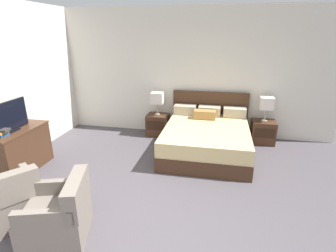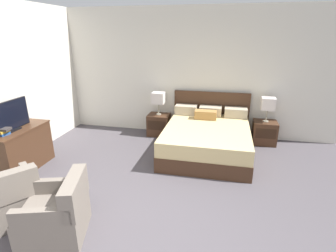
{
  "view_description": "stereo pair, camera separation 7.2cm",
  "coord_description": "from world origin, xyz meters",
  "px_view_note": "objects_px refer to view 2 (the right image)",
  "views": [
    {
      "loc": [
        0.87,
        -2.12,
        2.27
      ],
      "look_at": [
        0.01,
        2.08,
        0.75
      ],
      "focal_mm": 28.0,
      "sensor_mm": 36.0,
      "label": 1
    },
    {
      "loc": [
        0.94,
        -2.1,
        2.27
      ],
      "look_at": [
        0.01,
        2.08,
        0.75
      ],
      "focal_mm": 28.0,
      "sensor_mm": 36.0,
      "label": 2
    }
  ],
  "objects_px": {
    "table_lamp_left": "(159,98)",
    "dresser": "(20,148)",
    "table_lamp_right": "(268,104)",
    "armchair_companion": "(57,215)",
    "book_red_cover": "(2,133)",
    "bed": "(207,138)",
    "book_blue_cover": "(1,131)",
    "armchair_by_window": "(8,200)",
    "tv": "(9,117)",
    "book_small_top": "(2,129)",
    "nightstand_left": "(159,125)",
    "nightstand_right": "(264,132)"
  },
  "relations": [
    {
      "from": "book_red_cover",
      "to": "armchair_by_window",
      "type": "distance_m",
      "value": 1.32
    },
    {
      "from": "dresser",
      "to": "book_small_top",
      "type": "relative_size",
      "value": 4.43
    },
    {
      "from": "armchair_by_window",
      "to": "dresser",
      "type": "bearing_deg",
      "value": 124.49
    },
    {
      "from": "nightstand_left",
      "to": "book_blue_cover",
      "type": "distance_m",
      "value": 3.15
    },
    {
      "from": "book_red_cover",
      "to": "book_small_top",
      "type": "height_order",
      "value": "book_small_top"
    },
    {
      "from": "nightstand_right",
      "to": "dresser",
      "type": "xyz_separation_m",
      "value": [
        -4.29,
        -2.13,
        0.14
      ]
    },
    {
      "from": "table_lamp_right",
      "to": "dresser",
      "type": "distance_m",
      "value": 4.81
    },
    {
      "from": "table_lamp_left",
      "to": "tv",
      "type": "distance_m",
      "value": 2.94
    },
    {
      "from": "table_lamp_left",
      "to": "book_small_top",
      "type": "distance_m",
      "value": 3.08
    },
    {
      "from": "book_red_cover",
      "to": "armchair_by_window",
      "type": "relative_size",
      "value": 0.22
    },
    {
      "from": "book_small_top",
      "to": "armchair_by_window",
      "type": "relative_size",
      "value": 0.26
    },
    {
      "from": "nightstand_right",
      "to": "book_blue_cover",
      "type": "height_order",
      "value": "book_blue_cover"
    },
    {
      "from": "table_lamp_left",
      "to": "book_small_top",
      "type": "bearing_deg",
      "value": -128.54
    },
    {
      "from": "armchair_companion",
      "to": "armchair_by_window",
      "type": "bearing_deg",
      "value": 171.53
    },
    {
      "from": "nightstand_left",
      "to": "nightstand_right",
      "type": "height_order",
      "value": "same"
    },
    {
      "from": "tv",
      "to": "table_lamp_left",
      "type": "bearing_deg",
      "value": 48.91
    },
    {
      "from": "nightstand_right",
      "to": "book_small_top",
      "type": "bearing_deg",
      "value": -150.59
    },
    {
      "from": "book_blue_cover",
      "to": "table_lamp_left",
      "type": "bearing_deg",
      "value": 51.05
    },
    {
      "from": "table_lamp_right",
      "to": "armchair_companion",
      "type": "xyz_separation_m",
      "value": [
        -2.69,
        -3.43,
        -0.6
      ]
    },
    {
      "from": "bed",
      "to": "table_lamp_left",
      "type": "relative_size",
      "value": 3.84
    },
    {
      "from": "nightstand_left",
      "to": "book_red_cover",
      "type": "height_order",
      "value": "book_red_cover"
    },
    {
      "from": "dresser",
      "to": "book_blue_cover",
      "type": "relative_size",
      "value": 5.21
    },
    {
      "from": "nightstand_right",
      "to": "table_lamp_left",
      "type": "xyz_separation_m",
      "value": [
        -2.35,
        0.0,
        0.64
      ]
    },
    {
      "from": "table_lamp_left",
      "to": "dresser",
      "type": "bearing_deg",
      "value": -132.28
    },
    {
      "from": "table_lamp_left",
      "to": "book_red_cover",
      "type": "distance_m",
      "value": 3.1
    },
    {
      "from": "nightstand_right",
      "to": "table_lamp_left",
      "type": "relative_size",
      "value": 0.94
    },
    {
      "from": "nightstand_right",
      "to": "book_small_top",
      "type": "relative_size",
      "value": 2.01
    },
    {
      "from": "nightstand_left",
      "to": "dresser",
      "type": "relative_size",
      "value": 0.45
    },
    {
      "from": "table_lamp_right",
      "to": "book_blue_cover",
      "type": "distance_m",
      "value": 4.93
    },
    {
      "from": "bed",
      "to": "tv",
      "type": "relative_size",
      "value": 2.48
    },
    {
      "from": "bed",
      "to": "book_red_cover",
      "type": "relative_size",
      "value": 9.5
    },
    {
      "from": "tv",
      "to": "nightstand_left",
      "type": "bearing_deg",
      "value": 48.89
    },
    {
      "from": "table_lamp_right",
      "to": "dresser",
      "type": "relative_size",
      "value": 0.48
    },
    {
      "from": "book_red_cover",
      "to": "armchair_companion",
      "type": "relative_size",
      "value": 0.25
    },
    {
      "from": "dresser",
      "to": "armchair_companion",
      "type": "distance_m",
      "value": 2.07
    },
    {
      "from": "bed",
      "to": "table_lamp_left",
      "type": "xyz_separation_m",
      "value": [
        -1.18,
        0.71,
        0.58
      ]
    },
    {
      "from": "bed",
      "to": "tv",
      "type": "xyz_separation_m",
      "value": [
        -3.11,
        -1.5,
        0.69
      ]
    },
    {
      "from": "dresser",
      "to": "armchair_companion",
      "type": "relative_size",
      "value": 1.27
    },
    {
      "from": "tv",
      "to": "armchair_by_window",
      "type": "bearing_deg",
      "value": -53.5
    },
    {
      "from": "nightstand_right",
      "to": "armchair_by_window",
      "type": "distance_m",
      "value": 4.8
    },
    {
      "from": "tv",
      "to": "armchair_by_window",
      "type": "relative_size",
      "value": 0.84
    },
    {
      "from": "book_small_top",
      "to": "tv",
      "type": "bearing_deg",
      "value": 93.19
    },
    {
      "from": "nightstand_left",
      "to": "table_lamp_right",
      "type": "relative_size",
      "value": 0.94
    },
    {
      "from": "table_lamp_left",
      "to": "book_red_cover",
      "type": "bearing_deg",
      "value": -128.89
    },
    {
      "from": "tv",
      "to": "book_small_top",
      "type": "relative_size",
      "value": 3.3
    },
    {
      "from": "table_lamp_left",
      "to": "tv",
      "type": "xyz_separation_m",
      "value": [
        -1.93,
        -2.22,
        0.11
      ]
    },
    {
      "from": "armchair_companion",
      "to": "dresser",
      "type": "bearing_deg",
      "value": 140.83
    },
    {
      "from": "nightstand_left",
      "to": "dresser",
      "type": "height_order",
      "value": "dresser"
    },
    {
      "from": "table_lamp_left",
      "to": "book_blue_cover",
      "type": "relative_size",
      "value": 2.51
    },
    {
      "from": "table_lamp_right",
      "to": "book_blue_cover",
      "type": "xyz_separation_m",
      "value": [
        -4.3,
        -2.41,
        -0.07
      ]
    }
  ]
}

